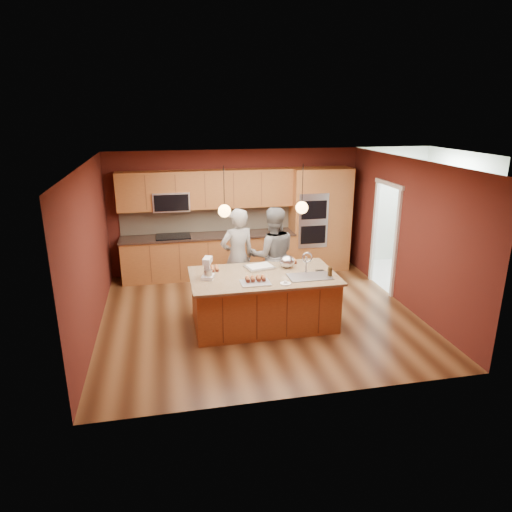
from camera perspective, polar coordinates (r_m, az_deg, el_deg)
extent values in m
plane|color=#452614|center=(8.23, 0.41, -7.37)|extent=(5.50, 5.50, 0.00)
plane|color=white|center=(7.49, 0.45, 11.66)|extent=(5.50, 5.50, 0.00)
plane|color=#521D16|center=(10.14, -2.52, 5.56)|extent=(5.50, 0.00, 5.50)
plane|color=#521D16|center=(5.47, 5.90, -5.49)|extent=(5.50, 0.00, 5.50)
plane|color=#521D16|center=(7.69, -20.05, 0.44)|extent=(0.00, 5.00, 5.00)
plane|color=#521D16|center=(8.73, 18.39, 2.62)|extent=(0.00, 5.00, 5.00)
cube|color=#9A552C|center=(10.01, -5.85, -0.03)|extent=(3.70, 0.60, 0.90)
cube|color=black|center=(9.86, -5.93, 2.52)|extent=(3.74, 0.64, 0.04)
cube|color=#C3B293|center=(10.07, -6.16, 4.63)|extent=(3.70, 0.03, 0.56)
cube|color=#9A552C|center=(9.78, -6.20, 8.29)|extent=(3.70, 0.36, 0.80)
cube|color=black|center=(9.81, -10.30, 2.42)|extent=(0.72, 0.52, 0.03)
cube|color=silver|center=(9.76, -10.56, 6.76)|extent=(0.76, 0.40, 0.40)
cube|color=#9A552C|center=(10.27, 6.64, 4.47)|extent=(0.80, 0.60, 2.30)
cube|color=silver|center=(9.98, 7.18, 4.35)|extent=(0.66, 0.04, 1.20)
cube|color=#9A552C|center=(10.49, 10.03, 4.59)|extent=(0.50, 0.60, 2.30)
plane|color=silver|center=(10.55, 18.77, -2.55)|extent=(2.60, 2.60, 0.00)
plane|color=silver|center=(10.67, 23.70, 4.68)|extent=(0.00, 2.70, 2.70)
cube|color=white|center=(10.45, 23.20, 7.86)|extent=(0.35, 2.40, 0.75)
cylinder|color=black|center=(7.09, -4.02, 8.41)|extent=(0.01, 0.01, 0.70)
sphere|color=#FFB65C|center=(7.16, -3.96, 5.64)|extent=(0.20, 0.20, 0.20)
cylinder|color=black|center=(7.36, 5.84, 8.71)|extent=(0.01, 0.01, 0.70)
sphere|color=#FFB65C|center=(7.42, 5.75, 6.04)|extent=(0.20, 0.20, 0.20)
cube|color=#9A552C|center=(7.75, 0.92, -5.60)|extent=(2.32, 1.26, 0.85)
cube|color=beige|center=(7.58, 0.94, -2.51)|extent=(2.42, 1.36, 0.04)
cube|color=silver|center=(7.57, 6.71, -3.16)|extent=(0.70, 0.41, 0.18)
imported|color=black|center=(8.38, -2.32, -0.18)|extent=(0.76, 0.60, 1.83)
imported|color=slate|center=(8.50, 2.08, 0.07)|extent=(0.93, 0.75, 1.83)
cube|color=white|center=(7.45, -6.01, -2.59)|extent=(0.25, 0.28, 0.05)
cube|color=white|center=(7.49, -6.13, -1.29)|extent=(0.11, 0.10, 0.24)
cube|color=white|center=(7.38, -6.10, -0.55)|extent=(0.19, 0.26, 0.09)
cylinder|color=silver|center=(7.39, -6.00, -2.23)|extent=(0.14, 0.14, 0.13)
cube|color=silver|center=(7.88, 0.45, -1.43)|extent=(0.54, 0.45, 0.03)
cube|color=white|center=(7.87, 0.45, -1.29)|extent=(0.47, 0.37, 0.02)
cube|color=silver|center=(7.20, -0.09, -3.36)|extent=(0.46, 0.33, 0.02)
ellipsoid|color=silver|center=(7.91, 3.90, -0.69)|extent=(0.27, 0.27, 0.22)
cylinder|color=white|center=(7.19, 3.70, -3.45)|extent=(0.17, 0.17, 0.01)
cylinder|color=#34220E|center=(7.59, 9.23, -1.96)|extent=(0.08, 0.08, 0.15)
cube|color=black|center=(7.83, 7.95, -1.81)|extent=(0.15, 0.09, 0.01)
cube|color=white|center=(10.46, 22.29, -0.37)|extent=(0.63, 0.65, 0.95)
cube|color=white|center=(10.98, 20.63, 0.72)|extent=(0.70, 0.72, 0.97)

